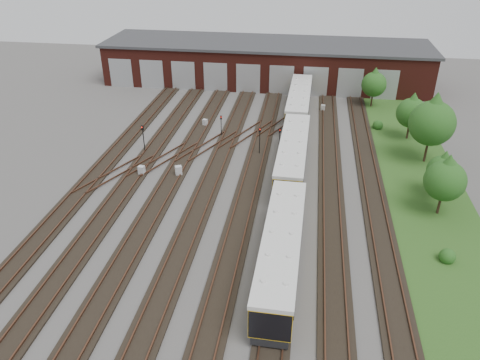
# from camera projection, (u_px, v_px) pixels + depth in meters

# --- Properties ---
(ground) EXTENTS (120.00, 120.00, 0.00)m
(ground) POSITION_uv_depth(u_px,v_px,m) (219.00, 216.00, 41.68)
(ground) COLOR #494744
(ground) RESTS_ON ground
(track_network) EXTENTS (30.40, 70.00, 0.33)m
(track_network) POSITION_uv_depth(u_px,v_px,m) (218.00, 212.00, 42.16)
(track_network) COLOR black
(track_network) RESTS_ON ground
(maintenance_shed) EXTENTS (51.00, 12.50, 6.35)m
(maintenance_shed) POSITION_uv_depth(u_px,v_px,m) (266.00, 62.00, 74.60)
(maintenance_shed) COLOR #4D1913
(maintenance_shed) RESTS_ON ground
(grass_verge) EXTENTS (8.00, 55.00, 0.05)m
(grass_verge) POSITION_uv_depth(u_px,v_px,m) (419.00, 178.00, 47.81)
(grass_verge) COLOR #1F4717
(grass_verge) RESTS_ON ground
(metro_train) EXTENTS (3.00, 47.30, 3.15)m
(metro_train) POSITION_uv_depth(u_px,v_px,m) (293.00, 155.00, 48.12)
(metro_train) COLOR black
(metro_train) RESTS_ON ground
(signal_mast_0) EXTENTS (0.30, 0.28, 3.30)m
(signal_mast_0) POSITION_uv_depth(u_px,v_px,m) (143.00, 136.00, 52.02)
(signal_mast_0) COLOR black
(signal_mast_0) RESTS_ON ground
(signal_mast_1) EXTENTS (0.25, 0.23, 2.66)m
(signal_mast_1) POSITION_uv_depth(u_px,v_px,m) (221.00, 123.00, 56.22)
(signal_mast_1) COLOR black
(signal_mast_1) RESTS_ON ground
(signal_mast_2) EXTENTS (0.23, 0.21, 2.44)m
(signal_mast_2) POSITION_uv_depth(u_px,v_px,m) (280.00, 136.00, 53.26)
(signal_mast_2) COLOR black
(signal_mast_2) RESTS_ON ground
(signal_mast_3) EXTENTS (0.26, 0.24, 3.25)m
(signal_mast_3) POSITION_uv_depth(u_px,v_px,m) (260.00, 138.00, 51.63)
(signal_mast_3) COLOR black
(signal_mast_3) RESTS_ON ground
(relay_cabinet_0) EXTENTS (0.70, 0.61, 1.04)m
(relay_cabinet_0) POSITION_uv_depth(u_px,v_px,m) (142.00, 171.00, 48.14)
(relay_cabinet_0) COLOR #B8BABD
(relay_cabinet_0) RESTS_ON ground
(relay_cabinet_1) EXTENTS (0.67, 0.62, 0.92)m
(relay_cabinet_1) POSITION_uv_depth(u_px,v_px,m) (205.00, 123.00, 59.65)
(relay_cabinet_1) COLOR #B8BABD
(relay_cabinet_1) RESTS_ON ground
(relay_cabinet_2) EXTENTS (0.83, 0.77, 1.10)m
(relay_cabinet_2) POSITION_uv_depth(u_px,v_px,m) (179.00, 171.00, 48.02)
(relay_cabinet_2) COLOR #B8BABD
(relay_cabinet_2) RESTS_ON ground
(relay_cabinet_3) EXTENTS (0.61, 0.54, 0.89)m
(relay_cabinet_3) POSITION_uv_depth(u_px,v_px,m) (323.00, 108.00, 64.33)
(relay_cabinet_3) COLOR #B8BABD
(relay_cabinet_3) RESTS_ON ground
(relay_cabinet_4) EXTENTS (0.82, 0.74, 1.15)m
(relay_cabinet_4) POSITION_uv_depth(u_px,v_px,m) (291.00, 125.00, 58.68)
(relay_cabinet_4) COLOR #B8BABD
(relay_cabinet_4) RESTS_ON ground
(tree_0) EXTENTS (3.40, 3.40, 5.64)m
(tree_0) POSITION_uv_depth(u_px,v_px,m) (374.00, 81.00, 64.34)
(tree_0) COLOR black
(tree_0) RESTS_ON ground
(tree_1) EXTENTS (3.51, 3.51, 5.81)m
(tree_1) POSITION_uv_depth(u_px,v_px,m) (412.00, 109.00, 54.60)
(tree_1) COLOR black
(tree_1) RESTS_ON ground
(tree_2) EXTENTS (4.77, 4.77, 7.91)m
(tree_2) POSITION_uv_depth(u_px,v_px,m) (433.00, 118.00, 48.62)
(tree_2) COLOR black
(tree_2) RESTS_ON ground
(tree_3) EXTENTS (2.90, 2.90, 4.80)m
(tree_3) POSITION_uv_depth(u_px,v_px,m) (443.00, 167.00, 43.26)
(tree_3) COLOR black
(tree_3) RESTS_ON ground
(tree_4) EXTENTS (3.58, 3.58, 5.94)m
(tree_4) POSITION_uv_depth(u_px,v_px,m) (446.00, 176.00, 40.24)
(tree_4) COLOR black
(tree_4) RESTS_ON ground
(bush_0) EXTENTS (1.26, 1.26, 1.26)m
(bush_0) POSITION_uv_depth(u_px,v_px,m) (448.00, 255.00, 35.95)
(bush_0) COLOR #1B4513
(bush_0) RESTS_ON ground
(bush_1) EXTENTS (1.28, 1.28, 1.28)m
(bush_1) POSITION_uv_depth(u_px,v_px,m) (378.00, 124.00, 58.83)
(bush_1) COLOR #1B4513
(bush_1) RESTS_ON ground
(bush_2) EXTENTS (1.37, 1.37, 1.37)m
(bush_2) POSITION_uv_depth(u_px,v_px,m) (418.00, 124.00, 58.79)
(bush_2) COLOR #1B4513
(bush_2) RESTS_ON ground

